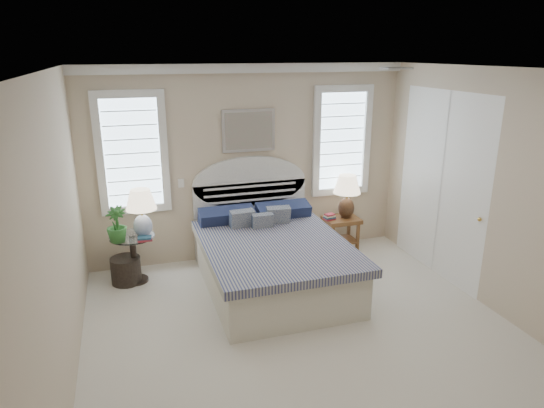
% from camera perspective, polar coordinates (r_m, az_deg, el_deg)
% --- Properties ---
extents(floor, '(4.50, 5.00, 0.01)m').
position_cam_1_polar(floor, '(5.13, 4.87, -16.37)').
color(floor, beige).
rests_on(floor, ground).
extents(ceiling, '(4.50, 5.00, 0.01)m').
position_cam_1_polar(ceiling, '(4.26, 5.83, 15.38)').
color(ceiling, white).
rests_on(ceiling, wall_back).
extents(wall_back, '(4.50, 0.02, 2.70)m').
position_cam_1_polar(wall_back, '(6.80, -2.78, 4.75)').
color(wall_back, beige).
rests_on(wall_back, floor).
extents(wall_left, '(0.02, 5.00, 2.70)m').
position_cam_1_polar(wall_left, '(4.24, -24.19, -4.87)').
color(wall_left, beige).
rests_on(wall_left, floor).
extents(wall_right, '(0.02, 5.00, 2.70)m').
position_cam_1_polar(wall_right, '(5.74, 26.56, 0.45)').
color(wall_right, beige).
rests_on(wall_right, floor).
extents(crown_molding, '(4.50, 0.08, 0.12)m').
position_cam_1_polar(crown_molding, '(6.59, -2.86, 15.67)').
color(crown_molding, silver).
rests_on(crown_molding, wall_back).
extents(hvac_vent, '(0.30, 0.20, 0.02)m').
position_cam_1_polar(hvac_vent, '(5.52, 14.39, 15.22)').
color(hvac_vent, '#B2B2B2').
rests_on(hvac_vent, ceiling).
extents(switch_plate, '(0.08, 0.01, 0.12)m').
position_cam_1_polar(switch_plate, '(6.66, -10.65, 2.43)').
color(switch_plate, silver).
rests_on(switch_plate, wall_back).
extents(window_left, '(0.90, 0.06, 1.60)m').
position_cam_1_polar(window_left, '(6.52, -16.12, 5.78)').
color(window_left, '#C9E9FF').
rests_on(window_left, wall_back).
extents(window_right, '(0.90, 0.06, 1.60)m').
position_cam_1_polar(window_right, '(7.20, 8.16, 7.35)').
color(window_right, '#C9E9FF').
rests_on(window_right, wall_back).
extents(painting, '(0.74, 0.04, 0.58)m').
position_cam_1_polar(painting, '(6.67, -2.75, 8.62)').
color(painting, silver).
rests_on(painting, wall_back).
extents(closet_door, '(0.02, 1.80, 2.40)m').
position_cam_1_polar(closet_door, '(6.64, 19.26, 2.13)').
color(closet_door, white).
rests_on(closet_door, floor).
extents(bed, '(1.72, 2.28, 1.47)m').
position_cam_1_polar(bed, '(6.15, -0.16, -6.14)').
color(bed, beige).
rests_on(bed, floor).
extents(side_table_left, '(0.56, 0.56, 0.63)m').
position_cam_1_polar(side_table_left, '(6.46, -15.98, -5.64)').
color(side_table_left, black).
rests_on(side_table_left, floor).
extents(nightstand_right, '(0.50, 0.40, 0.53)m').
position_cam_1_polar(nightstand_right, '(7.19, 8.14, -2.71)').
color(nightstand_right, brown).
rests_on(nightstand_right, floor).
extents(floor_pot, '(0.49, 0.49, 0.34)m').
position_cam_1_polar(floor_pot, '(6.54, -16.80, -7.47)').
color(floor_pot, black).
rests_on(floor_pot, floor).
extents(lamp_left, '(0.45, 0.45, 0.62)m').
position_cam_1_polar(lamp_left, '(6.19, -15.12, -0.42)').
color(lamp_left, white).
rests_on(lamp_left, side_table_left).
extents(lamp_right, '(0.49, 0.49, 0.64)m').
position_cam_1_polar(lamp_right, '(7.06, 8.80, 1.46)').
color(lamp_right, black).
rests_on(lamp_right, nightstand_right).
extents(potted_plant, '(0.32, 0.32, 0.44)m').
position_cam_1_polar(potted_plant, '(6.15, -17.83, -2.32)').
color(potted_plant, '#2C6729').
rests_on(potted_plant, side_table_left).
extents(books_left, '(0.18, 0.13, 0.05)m').
position_cam_1_polar(books_left, '(6.17, -14.76, -3.97)').
color(books_left, '#A32836').
rests_on(books_left, side_table_left).
extents(books_right, '(0.18, 0.15, 0.09)m').
position_cam_1_polar(books_right, '(7.03, 6.79, -1.52)').
color(books_right, '#A32836').
rests_on(books_right, nightstand_right).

